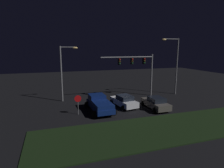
% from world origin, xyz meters
% --- Properties ---
extents(ground_plane, '(80.00, 80.00, 0.00)m').
position_xyz_m(ground_plane, '(0.00, 0.00, 0.00)').
color(ground_plane, black).
extents(grass_median, '(22.85, 6.26, 0.10)m').
position_xyz_m(grass_median, '(0.00, -8.63, 0.05)').
color(grass_median, black).
rests_on(grass_median, ground_plane).
extents(pickup_truck, '(2.97, 5.45, 1.80)m').
position_xyz_m(pickup_truck, '(-3.83, -1.72, 1.00)').
color(pickup_truck, navy).
rests_on(pickup_truck, ground_plane).
extents(car_sedan, '(2.50, 4.41, 1.51)m').
position_xyz_m(car_sedan, '(3.00, -3.02, 0.74)').
color(car_sedan, '#514C47').
rests_on(car_sedan, ground_plane).
extents(car_sedan_far, '(2.91, 4.62, 1.51)m').
position_xyz_m(car_sedan_far, '(-0.37, -0.95, 0.74)').
color(car_sedan_far, silver).
rests_on(car_sedan_far, ground_plane).
extents(traffic_signal_gantry, '(8.32, 0.56, 6.50)m').
position_xyz_m(traffic_signal_gantry, '(3.48, 3.28, 4.90)').
color(traffic_signal_gantry, slate).
rests_on(traffic_signal_gantry, ground_plane).
extents(street_lamp_left, '(2.46, 0.44, 7.68)m').
position_xyz_m(street_lamp_left, '(-7.18, 4.12, 4.87)').
color(street_lamp_left, slate).
rests_on(street_lamp_left, ground_plane).
extents(street_lamp_right, '(3.02, 0.44, 8.95)m').
position_xyz_m(street_lamp_right, '(9.68, 2.96, 5.60)').
color(street_lamp_right, slate).
rests_on(street_lamp_right, ground_plane).
extents(stop_sign, '(0.76, 0.08, 2.23)m').
position_xyz_m(stop_sign, '(-6.39, -2.16, 1.56)').
color(stop_sign, slate).
rests_on(stop_sign, ground_plane).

